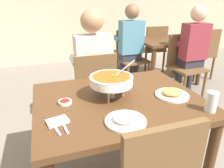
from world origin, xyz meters
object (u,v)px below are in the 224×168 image
(diner_main, at_px, (93,66))
(patron_bg_left, at_px, (192,46))
(curry_bowl, at_px, (111,80))
(patron_bg_middle, at_px, (130,42))
(dining_table_far, at_px, (167,47))
(dining_table_main, at_px, (118,112))
(appetizer_plate, at_px, (172,93))
(chair_bg_window, at_px, (124,49))
(chair_bg_right, at_px, (154,46))
(chair_bg_middle, at_px, (130,55))
(rice_plate, at_px, (126,119))
(chair_bg_corner, at_px, (203,52))
(sauce_dish, at_px, (65,102))
(chair_bg_left, at_px, (183,62))
(chair_diner_main, at_px, (94,88))
(drink_glass, at_px, (211,103))

(diner_main, relative_size, patron_bg_left, 1.00)
(curry_bowl, height_order, patron_bg_middle, patron_bg_middle)
(dining_table_far, relative_size, patron_bg_middle, 0.76)
(dining_table_main, bearing_deg, appetizer_plate, -12.95)
(dining_table_main, relative_size, chair_bg_window, 1.29)
(dining_table_main, relative_size, curry_bowl, 3.48)
(diner_main, height_order, chair_bg_right, diner_main)
(diner_main, relative_size, curry_bowl, 3.94)
(chair_bg_middle, relative_size, patron_bg_middle, 0.69)
(chair_bg_middle, height_order, chair_bg_window, same)
(rice_plate, height_order, chair_bg_middle, chair_bg_middle)
(curry_bowl, xyz_separation_m, chair_bg_middle, (0.95, 1.88, -0.36))
(curry_bowl, distance_m, chair_bg_corner, 2.81)
(sauce_dish, distance_m, chair_bg_right, 3.01)
(diner_main, xyz_separation_m, curry_bowl, (-0.04, -0.75, 0.13))
(rice_plate, height_order, patron_bg_middle, patron_bg_middle)
(chair_bg_right, relative_size, patron_bg_left, 0.69)
(diner_main, bearing_deg, patron_bg_left, 16.00)
(chair_bg_left, distance_m, patron_bg_left, 0.25)
(curry_bowl, xyz_separation_m, sauce_dish, (-0.33, 0.01, -0.12))
(chair_bg_corner, bearing_deg, patron_bg_middle, 174.62)
(diner_main, xyz_separation_m, chair_bg_left, (1.49, 0.50, -0.24))
(appetizer_plate, bearing_deg, chair_bg_middle, 75.17)
(appetizer_plate, height_order, sauce_dish, appetizer_plate)
(curry_bowl, xyz_separation_m, chair_bg_window, (1.00, 2.30, -0.36))
(diner_main, height_order, dining_table_far, diner_main)
(sauce_dish, bearing_deg, dining_table_far, 42.81)
(sauce_dish, bearing_deg, curry_bowl, -1.22)
(chair_bg_right, bearing_deg, chair_bg_left, -94.50)
(chair_bg_middle, xyz_separation_m, chair_bg_right, (0.66, 0.42, 0.00))
(curry_bowl, xyz_separation_m, chair_bg_right, (1.62, 2.29, -0.36))
(rice_plate, relative_size, sauce_dish, 2.67)
(dining_table_main, distance_m, patron_bg_middle, 2.02)
(curry_bowl, bearing_deg, patron_bg_middle, 63.27)
(chair_diner_main, distance_m, diner_main, 0.24)
(dining_table_far, bearing_deg, chair_bg_middle, 170.64)
(dining_table_main, relative_size, sauce_dish, 12.85)
(drink_glass, distance_m, chair_bg_corner, 2.68)
(chair_bg_left, bearing_deg, drink_glass, -121.76)
(dining_table_main, bearing_deg, patron_bg_middle, 64.80)
(sauce_dish, bearing_deg, drink_glass, -24.45)
(chair_bg_corner, xyz_separation_m, patron_bg_left, (-0.62, -0.46, 0.24))
(curry_bowl, bearing_deg, dining_table_main, -36.70)
(chair_bg_right, relative_size, patron_bg_middle, 0.69)
(chair_bg_right, bearing_deg, rice_plate, -121.95)
(diner_main, height_order, chair_bg_left, diner_main)
(patron_bg_left, bearing_deg, chair_bg_left, 151.62)
(chair_diner_main, height_order, diner_main, diner_main)
(diner_main, bearing_deg, chair_bg_middle, 51.19)
(appetizer_plate, bearing_deg, diner_main, 113.57)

